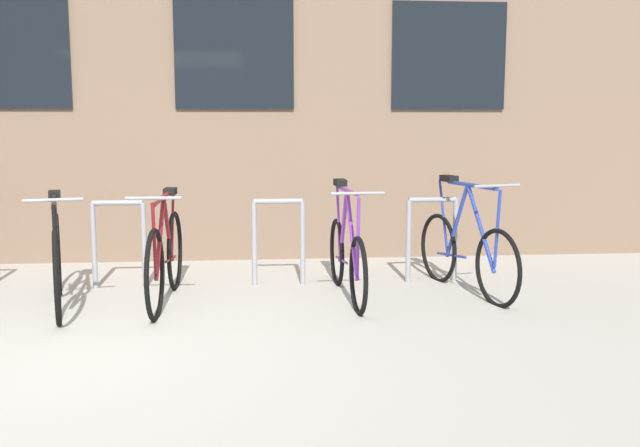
{
  "coord_description": "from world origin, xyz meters",
  "views": [
    {
      "loc": [
        1.39,
        -4.89,
        1.55
      ],
      "look_at": [
        2.0,
        1.6,
        0.63
      ],
      "focal_mm": 40.24,
      "sensor_mm": 36.0,
      "label": 1
    }
  ],
  "objects_px": {
    "bicycle_purple": "(347,256)",
    "bicycle_black": "(57,260)",
    "bicycle_blue": "(466,251)",
    "bicycle_maroon": "(166,257)"
  },
  "relations": [
    {
      "from": "bicycle_black",
      "to": "bicycle_purple",
      "type": "bearing_deg",
      "value": 2.54
    },
    {
      "from": "bicycle_maroon",
      "to": "bicycle_blue",
      "type": "relative_size",
      "value": 1.07
    },
    {
      "from": "bicycle_maroon",
      "to": "bicycle_purple",
      "type": "distance_m",
      "value": 1.59
    },
    {
      "from": "bicycle_purple",
      "to": "bicycle_black",
      "type": "height_order",
      "value": "bicycle_purple"
    },
    {
      "from": "bicycle_purple",
      "to": "bicycle_black",
      "type": "xyz_separation_m",
      "value": [
        -2.48,
        -0.11,
        0.03
      ]
    },
    {
      "from": "bicycle_blue",
      "to": "bicycle_black",
      "type": "height_order",
      "value": "bicycle_blue"
    },
    {
      "from": "bicycle_purple",
      "to": "bicycle_maroon",
      "type": "bearing_deg",
      "value": -178.98
    },
    {
      "from": "bicycle_blue",
      "to": "bicycle_maroon",
      "type": "bearing_deg",
      "value": -177.39
    },
    {
      "from": "bicycle_maroon",
      "to": "bicycle_black",
      "type": "bearing_deg",
      "value": -174.77
    },
    {
      "from": "bicycle_maroon",
      "to": "bicycle_black",
      "type": "height_order",
      "value": "bicycle_maroon"
    }
  ]
}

